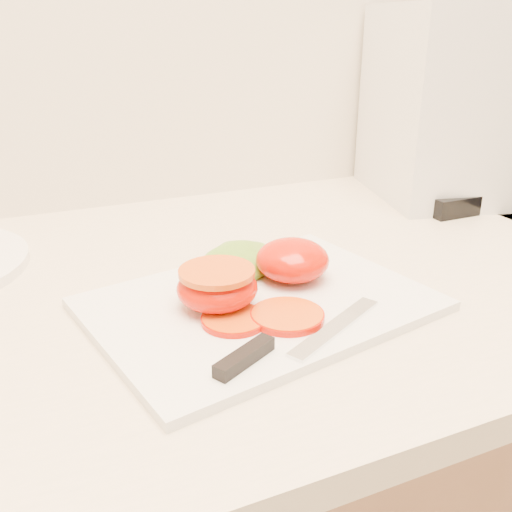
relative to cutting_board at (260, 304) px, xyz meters
name	(u,v)px	position (x,y,z in m)	size (l,w,h in m)	color
counter	(394,498)	(0.29, 0.09, -0.47)	(3.92, 0.65, 0.93)	#8E6148
cutting_board	(260,304)	(0.00, 0.00, 0.00)	(0.33, 0.24, 0.01)	silver
tomato_half_dome	(292,260)	(0.05, 0.03, 0.03)	(0.08, 0.08, 0.04)	red
tomato_half_cut	(217,286)	(-0.04, 0.00, 0.03)	(0.08, 0.08, 0.04)	red
tomato_slice_0	(287,316)	(0.01, -0.05, 0.01)	(0.07, 0.07, 0.01)	#CD570C
tomato_slice_1	(234,319)	(-0.04, -0.03, 0.01)	(0.06, 0.06, 0.01)	#CD570C
lettuce_leaf_0	(243,260)	(0.01, 0.08, 0.02)	(0.10, 0.08, 0.02)	#64A32B
knife	(283,344)	(-0.02, -0.09, 0.01)	(0.20, 0.08, 0.01)	silver
appliance	(444,104)	(0.45, 0.26, 0.15)	(0.20, 0.25, 0.30)	silver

